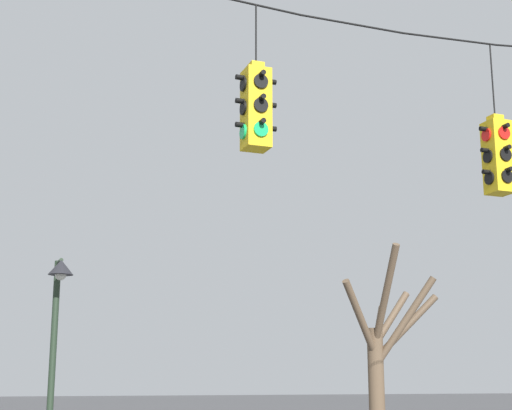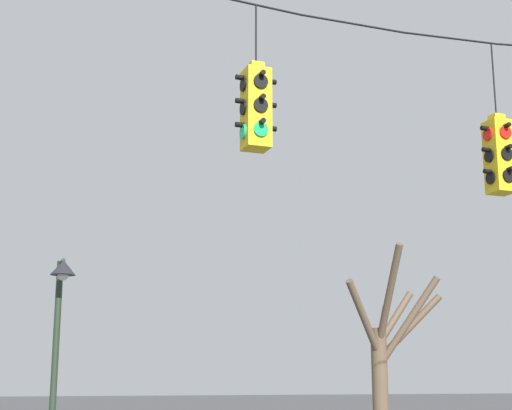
# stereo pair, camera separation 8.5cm
# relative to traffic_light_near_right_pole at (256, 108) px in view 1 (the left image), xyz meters

# --- Properties ---
(span_wire) EXTENTS (11.71, 0.03, 0.50)m
(span_wire) POSITION_rel_traffic_light_near_right_pole_xyz_m (1.52, -0.00, 1.64)
(span_wire) COLOR black
(traffic_light_near_right_pole) EXTENTS (0.58, 0.58, 2.08)m
(traffic_light_near_right_pole) POSITION_rel_traffic_light_near_right_pole_xyz_m (0.00, 0.00, 0.00)
(traffic_light_near_right_pole) COLOR yellow
(traffic_light_near_left_pole) EXTENTS (0.58, 0.58, 2.40)m
(traffic_light_near_left_pole) POSITION_rel_traffic_light_near_right_pole_xyz_m (3.91, -0.00, -0.27)
(traffic_light_near_left_pole) COLOR yellow
(street_lamp) EXTENTS (0.45, 0.77, 4.06)m
(street_lamp) POSITION_rel_traffic_light_near_right_pole_xyz_m (-1.89, 5.04, -2.50)
(street_lamp) COLOR #233323
(street_lamp) RESTS_ON ground_plane
(bare_tree) EXTENTS (3.08, 3.14, 5.30)m
(bare_tree) POSITION_rel_traffic_light_near_right_pole_xyz_m (6.90, 8.92, -2.96)
(bare_tree) COLOR brown
(bare_tree) RESTS_ON ground_plane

